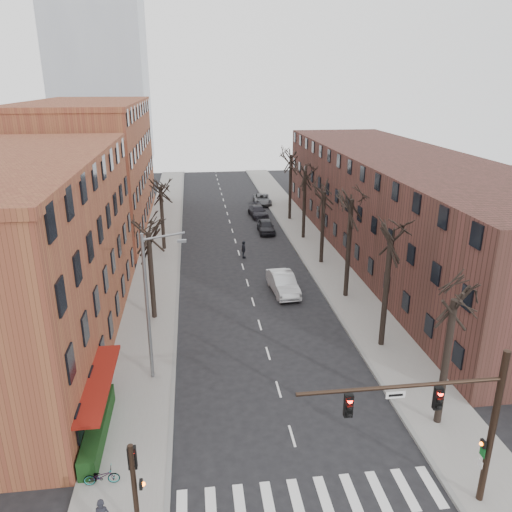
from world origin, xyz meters
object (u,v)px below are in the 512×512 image
object	(u,v)px
silver_sedan	(283,283)
parked_car_mid	(258,212)
parked_car_near	(266,226)
bicycle	(102,476)

from	to	relation	value
silver_sedan	parked_car_mid	size ratio (longest dim) A/B	1.07
silver_sedan	parked_car_near	xyz separation A→B (m)	(1.12, 17.29, -0.10)
parked_car_near	silver_sedan	bearing A→B (deg)	-93.14
parked_car_near	parked_car_mid	size ratio (longest dim) A/B	0.92
bicycle	parked_car_mid	bearing A→B (deg)	-17.35
silver_sedan	parked_car_near	world-z (taller)	silver_sedan
bicycle	silver_sedan	bearing A→B (deg)	-31.67
silver_sedan	bicycle	distance (m)	22.79
parked_car_near	bicycle	distance (m)	39.05
parked_car_near	bicycle	size ratio (longest dim) A/B	2.87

